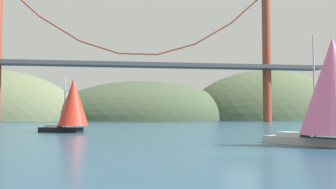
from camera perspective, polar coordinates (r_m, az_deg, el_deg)
name	(u,v)px	position (r m, az deg, el deg)	size (l,w,h in m)	color
ground_plane	(241,153)	(26.41, 10.65, -8.39)	(360.00, 360.00, 0.00)	navy
headland_right	(270,120)	(173.96, 14.78, -3.66)	(74.29, 44.00, 43.37)	#4C5B3D
headland_center	(144,120)	(160.44, -3.62, -3.82)	(78.36, 44.00, 32.52)	#425138
suspension_bridge	(139,59)	(121.36, -4.35, 5.16)	(119.86, 6.00, 43.04)	brown
sailboat_pink_spinnaker	(332,89)	(33.33, 22.92, 0.81)	(7.50, 9.48, 9.13)	#B7B2A8
sailboat_scarlet_sail	(72,104)	(55.60, -13.89, -1.31)	(7.81, 6.05, 7.79)	black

